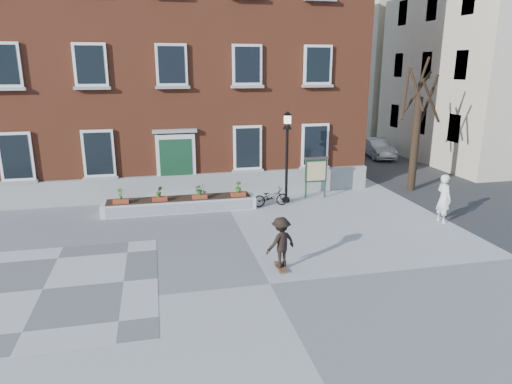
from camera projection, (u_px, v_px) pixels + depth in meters
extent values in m
plane|color=#A0A0A3|center=(270.00, 284.00, 12.47)|extent=(100.00, 100.00, 0.00)
cube|color=slate|center=(43.00, 289.00, 12.15)|extent=(6.00, 6.00, 0.01)
imported|color=black|center=(271.00, 197.00, 19.29)|extent=(1.57, 0.64, 0.81)
imported|color=#ADB0B2|center=(378.00, 148.00, 29.56)|extent=(1.82, 3.89, 1.23)
imported|color=silver|center=(444.00, 198.00, 17.17)|extent=(0.49, 0.71, 1.87)
cube|color=brown|center=(167.00, 61.00, 23.62)|extent=(18.00, 10.00, 12.00)
cube|color=gray|center=(177.00, 187.00, 20.26)|extent=(18.00, 0.24, 1.10)
cube|color=gray|center=(178.00, 198.00, 20.26)|extent=(2.60, 0.80, 0.20)
cube|color=#A0A09B|center=(178.00, 193.00, 20.34)|extent=(2.20, 0.50, 0.20)
cube|color=silver|center=(176.00, 163.00, 20.00)|extent=(1.70, 0.12, 2.50)
cube|color=#163C24|center=(176.00, 165.00, 19.98)|extent=(1.40, 0.06, 2.30)
cube|color=gray|center=(175.00, 131.00, 19.59)|extent=(1.90, 0.25, 0.15)
cube|color=white|center=(16.00, 157.00, 18.50)|extent=(1.30, 0.10, 2.00)
cube|color=black|center=(16.00, 157.00, 18.45)|extent=(1.08, 0.04, 1.78)
cube|color=gray|center=(19.00, 182.00, 18.72)|extent=(1.44, 0.20, 0.12)
cube|color=silver|center=(3.00, 65.00, 17.53)|extent=(1.30, 0.10, 1.70)
cube|color=black|center=(3.00, 65.00, 17.49)|extent=(1.08, 0.04, 1.48)
cube|color=#AAA9A4|center=(6.00, 89.00, 17.72)|extent=(1.44, 0.20, 0.12)
cube|color=silver|center=(99.00, 153.00, 19.17)|extent=(1.30, 0.10, 2.00)
cube|color=black|center=(98.00, 154.00, 19.12)|extent=(1.08, 0.04, 1.78)
cube|color=#9D9D98|center=(101.00, 178.00, 19.39)|extent=(1.44, 0.20, 0.12)
cube|color=white|center=(90.00, 65.00, 18.20)|extent=(1.30, 0.10, 1.70)
cube|color=black|center=(90.00, 65.00, 18.16)|extent=(1.08, 0.04, 1.48)
cube|color=gray|center=(92.00, 88.00, 18.39)|extent=(1.44, 0.20, 0.12)
cube|color=silver|center=(172.00, 65.00, 18.87)|extent=(1.30, 0.10, 1.70)
cube|color=black|center=(172.00, 65.00, 18.83)|extent=(1.08, 0.04, 1.48)
cube|color=gray|center=(173.00, 87.00, 19.06)|extent=(1.44, 0.20, 0.12)
cube|color=white|center=(248.00, 148.00, 20.50)|extent=(1.30, 0.10, 2.00)
cube|color=black|center=(248.00, 148.00, 20.46)|extent=(1.08, 0.04, 1.78)
cube|color=#A7A7A2|center=(248.00, 171.00, 20.73)|extent=(1.44, 0.20, 0.12)
cube|color=silver|center=(247.00, 65.00, 19.54)|extent=(1.30, 0.10, 1.70)
cube|color=black|center=(247.00, 65.00, 19.50)|extent=(1.08, 0.04, 1.48)
cube|color=#A3A39E|center=(248.00, 87.00, 19.73)|extent=(1.44, 0.20, 0.12)
cube|color=white|center=(315.00, 145.00, 21.17)|extent=(1.30, 0.10, 2.00)
cube|color=black|center=(315.00, 145.00, 21.13)|extent=(1.08, 0.04, 1.78)
cube|color=#A9A9A3|center=(315.00, 168.00, 21.40)|extent=(1.44, 0.20, 0.12)
cube|color=white|center=(318.00, 65.00, 20.21)|extent=(1.30, 0.10, 1.70)
cube|color=black|center=(318.00, 65.00, 20.17)|extent=(1.08, 0.04, 1.48)
cube|color=gray|center=(317.00, 86.00, 20.40)|extent=(1.44, 0.20, 0.12)
cube|color=silver|center=(180.00, 204.00, 18.76)|extent=(6.20, 1.10, 0.50)
cube|color=silver|center=(181.00, 208.00, 18.23)|extent=(5.80, 0.02, 0.40)
cube|color=black|center=(180.00, 199.00, 18.69)|extent=(5.80, 0.90, 0.06)
cube|color=maroon|center=(121.00, 202.00, 17.95)|extent=(0.60, 0.25, 0.20)
imported|color=#316E21|center=(120.00, 194.00, 17.86)|extent=(0.24, 0.24, 0.45)
cube|color=maroon|center=(160.00, 199.00, 18.26)|extent=(0.60, 0.25, 0.20)
imported|color=#31661E|center=(159.00, 191.00, 18.17)|extent=(0.25, 0.25, 0.45)
cube|color=brown|center=(200.00, 197.00, 18.60)|extent=(0.60, 0.25, 0.20)
imported|color=#245C1B|center=(199.00, 189.00, 18.51)|extent=(0.40, 0.40, 0.45)
cube|color=brown|center=(238.00, 194.00, 18.93)|extent=(0.60, 0.25, 0.20)
imported|color=#2C611D|center=(238.00, 187.00, 18.84)|extent=(0.25, 0.25, 0.45)
cylinder|color=#2F2114|center=(415.00, 145.00, 21.29)|extent=(0.36, 0.36, 4.40)
cylinder|color=black|center=(429.00, 99.00, 20.84)|extent=(0.12, 1.12, 2.23)
cylinder|color=#312215|center=(417.00, 93.00, 21.19)|extent=(1.18, 0.49, 1.97)
cylinder|color=#301F15|center=(406.00, 93.00, 20.90)|extent=(0.88, 1.14, 2.35)
cylinder|color=black|center=(417.00, 90.00, 20.34)|extent=(0.60, 0.77, 1.90)
cylinder|color=black|center=(431.00, 101.00, 20.20)|extent=(1.39, 0.55, 1.95)
cylinder|color=black|center=(423.00, 75.00, 20.60)|extent=(0.43, 0.48, 1.58)
cube|color=#363739|center=(373.00, 151.00, 31.91)|extent=(8.00, 36.00, 0.01)
cube|color=beige|center=(502.00, 44.00, 27.53)|extent=(10.00, 11.00, 14.00)
cube|color=beige|center=(400.00, 57.00, 38.95)|extent=(10.00, 11.00, 13.00)
cube|color=black|center=(454.00, 128.00, 24.69)|extent=(0.08, 1.00, 1.50)
cube|color=black|center=(421.00, 121.00, 27.70)|extent=(0.08, 1.00, 1.50)
cube|color=black|center=(395.00, 116.00, 30.71)|extent=(0.08, 1.00, 1.50)
cube|color=black|center=(462.00, 65.00, 23.81)|extent=(0.08, 1.00, 1.50)
cube|color=black|center=(427.00, 65.00, 26.82)|extent=(0.08, 1.00, 1.50)
cube|color=black|center=(399.00, 65.00, 29.83)|extent=(0.08, 1.00, 1.50)
cube|color=black|center=(433.00, 7.00, 25.96)|extent=(0.08, 1.00, 1.50)
cube|color=black|center=(403.00, 13.00, 28.97)|extent=(0.08, 1.00, 1.50)
cylinder|color=black|center=(286.00, 200.00, 19.95)|extent=(0.32, 0.32, 0.20)
cylinder|color=black|center=(287.00, 166.00, 19.55)|extent=(0.12, 0.12, 3.20)
cone|color=black|center=(287.00, 125.00, 19.08)|extent=(0.40, 0.40, 0.30)
cube|color=#FDF6BA|center=(287.00, 119.00, 19.02)|extent=(0.24, 0.24, 0.34)
cone|color=black|center=(288.00, 113.00, 18.95)|extent=(0.40, 0.40, 0.16)
cylinder|color=#183024|center=(306.00, 179.00, 20.26)|extent=(0.08, 0.08, 1.80)
cylinder|color=#1A3426|center=(325.00, 178.00, 20.45)|extent=(0.08, 0.08, 1.80)
cube|color=#193321|center=(316.00, 171.00, 20.26)|extent=(1.00, 0.10, 1.00)
cube|color=beige|center=(316.00, 171.00, 20.20)|extent=(0.85, 0.02, 0.85)
cube|color=#383331|center=(316.00, 158.00, 20.11)|extent=(1.10, 0.16, 0.10)
cube|color=brown|center=(281.00, 267.00, 13.40)|extent=(0.22, 0.78, 0.03)
cylinder|color=black|center=(280.00, 272.00, 13.12)|extent=(0.03, 0.05, 0.05)
cylinder|color=black|center=(286.00, 272.00, 13.16)|extent=(0.03, 0.05, 0.05)
cylinder|color=black|center=(275.00, 264.00, 13.65)|extent=(0.03, 0.05, 0.05)
cylinder|color=black|center=(281.00, 264.00, 13.69)|extent=(0.03, 0.05, 0.05)
imported|color=black|center=(281.00, 242.00, 13.19)|extent=(1.12, 0.89, 1.51)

